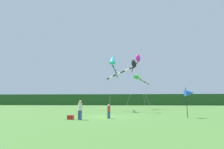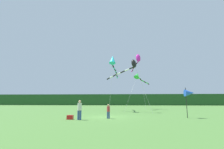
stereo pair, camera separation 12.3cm
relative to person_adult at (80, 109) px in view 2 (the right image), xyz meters
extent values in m
plane|color=#477533|center=(2.21, 2.80, -0.95)|extent=(120.00, 120.00, 0.00)
cube|color=#234C23|center=(2.21, 47.80, 1.12)|extent=(108.00, 2.06, 4.13)
cylinder|color=#334C8C|center=(-0.09, 0.00, -0.54)|extent=(0.17, 0.17, 0.81)
cylinder|color=#334C8C|center=(0.09, 0.00, -0.54)|extent=(0.17, 0.17, 0.81)
cylinder|color=silver|center=(0.00, 0.00, 0.19)|extent=(0.37, 0.37, 0.64)
sphere|color=tan|center=(0.00, 0.00, 0.63)|extent=(0.24, 0.24, 0.24)
cylinder|color=#334C8C|center=(2.34, 1.32, -0.63)|extent=(0.13, 0.13, 0.64)
cylinder|color=#334C8C|center=(2.49, 1.32, -0.63)|extent=(0.13, 0.13, 0.64)
cylinder|color=#B23338|center=(2.42, 1.32, -0.05)|extent=(0.29, 0.29, 0.51)
sphere|color=tan|center=(2.42, 1.32, 0.29)|extent=(0.19, 0.19, 0.19)
cube|color=red|center=(-0.94, 0.37, -0.76)|extent=(0.51, 0.43, 0.37)
cylinder|color=black|center=(10.02, 2.34, 0.53)|extent=(0.06, 0.06, 2.94)
cone|color=blue|center=(10.37, 2.34, 1.47)|extent=(0.90, 0.70, 0.70)
cylinder|color=#B2B2B2|center=(2.02, 9.36, 3.15)|extent=(0.27, 2.79, 8.19)
cone|color=#1EB7CC|center=(2.14, 10.75, 7.24)|extent=(1.16, 1.51, 1.63)
cylinder|color=#1EB7CC|center=(2.12, 11.11, 6.60)|extent=(0.25, 0.80, 0.37)
cylinder|color=black|center=(2.16, 11.84, 6.39)|extent=(0.35, 0.83, 0.44)
cylinder|color=#1EB7CC|center=(2.27, 12.57, 6.19)|extent=(0.28, 0.79, 0.35)
cylinder|color=black|center=(2.41, 13.30, 6.03)|extent=(0.39, 0.81, 0.36)
cylinder|color=#1EB7CC|center=(2.48, 14.02, 5.90)|extent=(0.25, 0.78, 0.30)
cylinder|color=black|center=(2.54, 14.75, 5.79)|extent=(0.38, 0.79, 0.30)
cylinder|color=#1EB7CC|center=(2.57, 15.47, 5.61)|extent=(0.32, 0.82, 0.44)
cylinder|color=black|center=(2.59, 16.20, 5.43)|extent=(0.35, 0.80, 0.32)
cylinder|color=#1EB7CC|center=(2.63, 16.93, 5.28)|extent=(0.27, 0.80, 0.37)
cylinder|color=#B2B2B2|center=(5.22, 14.33, 2.29)|extent=(2.51, 4.29, 6.49)
cone|color=green|center=(6.47, 16.46, 5.53)|extent=(1.62, 1.78, 1.47)
cylinder|color=green|center=(6.76, 16.81, 5.06)|extent=(0.75, 0.84, 0.29)
cylinder|color=black|center=(7.21, 17.58, 4.89)|extent=(0.54, 0.97, 0.44)
cylinder|color=green|center=(7.67, 18.35, 4.68)|extent=(0.76, 0.85, 0.36)
cylinder|color=black|center=(8.17, 19.09, 4.54)|extent=(0.62, 0.91, 0.31)
cylinder|color=green|center=(8.69, 19.83, 4.42)|extent=(0.77, 0.83, 0.33)
cylinder|color=black|center=(9.14, 20.60, 4.29)|extent=(0.51, 0.95, 0.34)
cylinder|color=#B2B2B2|center=(6.53, 8.47, 2.63)|extent=(2.21, 1.95, 7.15)
ellipsoid|color=black|center=(5.44, 9.43, 6.20)|extent=(1.22, 1.22, 1.43)
cylinder|color=black|center=(5.11, 9.67, 5.59)|extent=(0.81, 0.67, 0.36)
cylinder|color=white|center=(4.44, 10.15, 5.40)|extent=(0.82, 0.66, 0.39)
cylinder|color=black|center=(3.76, 10.60, 5.19)|extent=(0.84, 0.64, 0.43)
cylinder|color=white|center=(3.10, 11.07, 5.00)|extent=(0.80, 0.68, 0.34)
cylinder|color=black|center=(2.48, 11.60, 4.82)|extent=(0.77, 0.74, 0.42)
cylinder|color=white|center=(1.89, 12.17, 4.64)|extent=(0.74, 0.74, 0.33)
cylinder|color=black|center=(1.34, 12.77, 4.46)|extent=(0.71, 0.79, 0.41)
cylinder|color=#B2B2B2|center=(7.28, 16.08, 4.12)|extent=(0.88, 2.82, 10.15)
ellipsoid|color=#E026B2|center=(6.85, 17.48, 9.20)|extent=(1.16, 1.11, 1.70)
cylinder|color=#E026B2|center=(6.78, 17.75, 8.46)|extent=(0.34, 0.65, 0.38)
cylinder|color=black|center=(6.59, 18.26, 8.28)|extent=(0.45, 0.64, 0.36)
cylinder|color=#E026B2|center=(6.38, 18.78, 8.15)|extent=(0.37, 0.62, 0.29)
cylinder|color=black|center=(6.27, 19.32, 8.07)|extent=(0.25, 0.60, 0.27)
cylinder|color=#E026B2|center=(6.20, 19.86, 7.95)|extent=(0.31, 0.63, 0.34)
cylinder|color=black|center=(6.06, 20.40, 7.79)|extent=(0.37, 0.65, 0.37)
cylinder|color=#E026B2|center=(5.96, 20.94, 7.63)|extent=(0.24, 0.61, 0.33)
cylinder|color=black|center=(5.93, 21.50, 7.50)|extent=(0.24, 0.61, 0.32)
cylinder|color=#E026B2|center=(5.79, 22.03, 7.36)|extent=(0.44, 0.64, 0.35)
camera|label=1|loc=(3.79, -14.18, 0.70)|focal=25.80mm
camera|label=2|loc=(3.91, -14.17, 0.70)|focal=25.80mm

